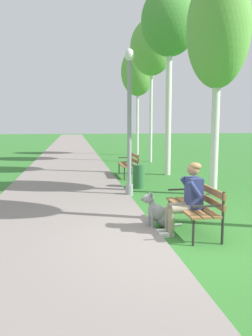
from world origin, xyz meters
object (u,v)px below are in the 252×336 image
(dog_grey, at_px, (160,214))
(lamp_post_near, at_px, (129,121))
(birch_tree_fourth, at_px, (152,48))
(park_bench_mid, at_px, (130,163))
(person_seated_on_near_bench, at_px, (188,196))
(birch_tree_second, at_px, (218,31))
(birch_tree_third, at_px, (170,23))
(litter_bin, at_px, (139,176))
(park_bench_near, at_px, (197,203))
(birch_tree_fifth, at_px, (138,72))

(dog_grey, bearing_deg, lamp_post_near, 91.92)
(dog_grey, height_order, birch_tree_fourth, birch_tree_fourth)
(birch_tree_fourth, bearing_deg, park_bench_mid, -111.38)
(person_seated_on_near_bench, bearing_deg, birch_tree_second, 60.05)
(park_bench_mid, height_order, birch_tree_third, birch_tree_third)
(dog_grey, height_order, litter_bin, dog_grey)
(birch_tree_second, xyz_separation_m, birch_tree_third, (-0.23, 3.72, 1.19))
(dog_grey, xyz_separation_m, birch_tree_fourth, (2.25, 10.70, 5.24))
(birch_tree_fourth, bearing_deg, person_seated_on_near_bench, -99.59)
(dog_grey, height_order, birch_tree_second, birch_tree_second)
(lamp_post_near, xyz_separation_m, litter_bin, (0.46, 1.02, -1.61))
(park_bench_mid, relative_size, birch_tree_third, 0.22)
(dog_grey, relative_size, litter_bin, 1.19)
(park_bench_near, relative_size, park_bench_mid, 1.00)
(birch_tree_fifth, height_order, litter_bin, birch_tree_fifth)
(dog_grey, bearing_deg, park_bench_mid, 85.84)
(park_bench_mid, height_order, lamp_post_near, lamp_post_near)
(birch_tree_third, bearing_deg, park_bench_mid, -167.99)
(birch_tree_fourth, height_order, litter_bin, birch_tree_fourth)
(birch_tree_third, distance_m, litter_bin, 5.87)
(litter_bin, bearing_deg, park_bench_mid, 87.79)
(dog_grey, distance_m, birch_tree_third, 8.44)
(litter_bin, bearing_deg, person_seated_on_near_bench, -89.80)
(birch_tree_second, relative_size, birch_tree_fourth, 0.84)
(park_bench_near, distance_m, dog_grey, 0.70)
(dog_grey, distance_m, lamp_post_near, 3.36)
(birch_tree_second, bearing_deg, person_seated_on_near_bench, -119.95)
(park_bench_mid, distance_m, litter_bin, 2.16)
(birch_tree_second, xyz_separation_m, birch_tree_fourth, (0.10, 8.03, 1.25))
(dog_grey, relative_size, lamp_post_near, 0.22)
(birch_tree_fourth, bearing_deg, litter_bin, -105.60)
(lamp_post_near, bearing_deg, park_bench_mid, 80.39)
(person_seated_on_near_bench, relative_size, litter_bin, 1.79)
(dog_grey, bearing_deg, birch_tree_second, 51.05)
(birch_tree_third, height_order, litter_bin, birch_tree_third)
(birch_tree_fourth, relative_size, litter_bin, 9.79)
(birch_tree_second, height_order, litter_bin, birch_tree_second)
(birch_tree_fourth, bearing_deg, lamp_post_near, -106.75)
(park_bench_near, bearing_deg, lamp_post_near, 101.97)
(birch_tree_second, bearing_deg, birch_tree_fourth, 89.28)
(lamp_post_near, xyz_separation_m, birch_tree_third, (2.02, 3.49, 3.47))
(dog_grey, xyz_separation_m, birch_tree_fifth, (2.29, 14.50, 4.65))
(lamp_post_near, relative_size, litter_bin, 5.41)
(birch_tree_second, bearing_deg, park_bench_mid, 116.65)
(birch_tree_second, xyz_separation_m, litter_bin, (-1.79, 1.25, -3.90))
(birch_tree_fifth, bearing_deg, lamp_post_near, -101.63)
(park_bench_near, height_order, birch_tree_fifth, birch_tree_fifth)
(park_bench_near, xyz_separation_m, birch_tree_second, (1.57, 2.97, 3.74))
(person_seated_on_near_bench, bearing_deg, birch_tree_fifth, 82.68)
(park_bench_mid, xyz_separation_m, person_seated_on_near_bench, (-0.07, -6.49, 0.17))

